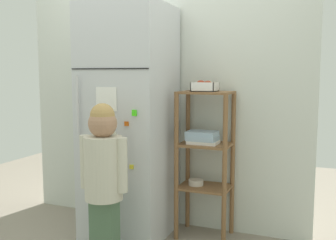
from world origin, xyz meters
The scene contains 6 objects.
ground_plane centered at (0.00, 0.00, 0.00)m, with size 6.00×6.00×0.00m, color gray.
kitchen_wall_back centered at (0.00, 0.36, 1.17)m, with size 2.55×0.03×2.33m, color silver.
refrigerator centered at (-0.13, 0.02, 0.92)m, with size 0.64×0.65×1.83m.
child_standing centered at (-0.06, -0.51, 0.67)m, with size 0.36×0.26×1.11m.
pantry_shelf_unit centered at (0.45, 0.17, 0.70)m, with size 0.42×0.31×1.17m.
fruit_bin centered at (0.45, 0.17, 1.21)m, with size 0.18×0.17×0.09m.
Camera 1 is at (1.30, -2.75, 1.30)m, focal length 41.82 mm.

